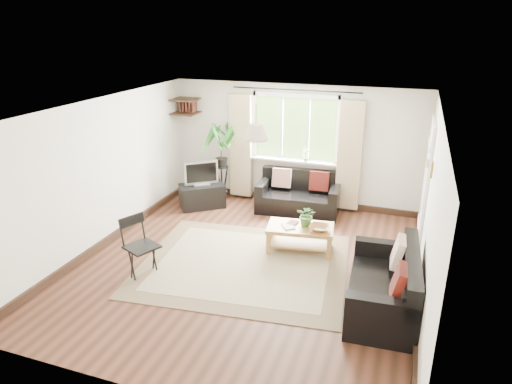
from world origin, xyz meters
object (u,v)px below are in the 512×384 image
(sofa_back, at_px, (298,194))
(coffee_table, at_px, (300,238))
(tv_stand, at_px, (202,196))
(folding_chair, at_px, (142,248))
(sofa_right, at_px, (383,282))
(palm_stand, at_px, (222,163))

(sofa_back, bearing_deg, coffee_table, -78.31)
(tv_stand, xyz_separation_m, folding_chair, (0.33, -2.68, 0.21))
(coffee_table, bearing_deg, sofa_right, -41.03)
(sofa_right, xyz_separation_m, coffee_table, (-1.38, 1.20, -0.17))
(sofa_right, distance_m, coffee_table, 1.84)
(sofa_back, xyz_separation_m, palm_stand, (-1.64, 0.08, 0.43))
(sofa_back, bearing_deg, folding_chair, -120.28)
(sofa_back, xyz_separation_m, folding_chair, (-1.55, -3.08, 0.07))
(sofa_right, xyz_separation_m, tv_stand, (-3.69, 2.39, -0.16))
(tv_stand, height_order, palm_stand, palm_stand)
(coffee_table, height_order, folding_chair, folding_chair)
(coffee_table, relative_size, palm_stand, 0.66)
(palm_stand, bearing_deg, folding_chair, -88.27)
(coffee_table, height_order, palm_stand, palm_stand)
(coffee_table, relative_size, tv_stand, 1.22)
(palm_stand, bearing_deg, sofa_back, -2.91)
(sofa_right, relative_size, folding_chair, 1.86)
(sofa_right, height_order, tv_stand, sofa_right)
(sofa_back, xyz_separation_m, coffee_table, (0.43, -1.58, -0.15))
(coffee_table, height_order, tv_stand, tv_stand)
(tv_stand, distance_m, palm_stand, 0.78)
(palm_stand, bearing_deg, tv_stand, -115.67)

